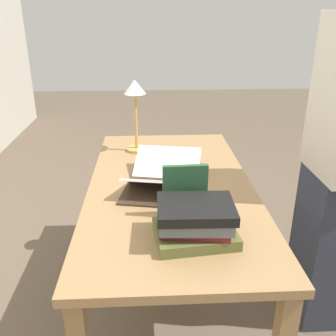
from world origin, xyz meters
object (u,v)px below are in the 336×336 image
Objects in this scene: reading_lamp at (135,99)px; person_reader at (336,168)px; open_book at (164,177)px; coffee_mug at (159,157)px; book_stack_tall at (195,222)px; book_standing_upright at (185,191)px.

person_reader reaches higher than reading_lamp.
reading_lamp is 0.25× the size of person_reader.
open_book is 0.25m from coffee_mug.
person_reader is at bearing -121.75° from reading_lamp.
book_stack_tall is 0.74m from coffee_mug.
person_reader is (-0.11, -0.78, 0.07)m from open_book.
open_book is at bearing -176.30° from coffee_mug.
coffee_mug is (0.56, 0.09, -0.07)m from book_standing_upright.
coffee_mug is (0.73, 0.11, -0.03)m from book_stack_tall.
book_stack_tall is 2.56× the size of coffee_mug.
book_standing_upright is at bearing -164.69° from reading_lamp.
person_reader reaches higher than book_standing_upright.
coffee_mug is (0.25, 0.02, 0.01)m from open_book.
reading_lamp is 0.37m from coffee_mug.
coffee_mug is at bearing -114.10° from person_reader.
coffee_mug is at bearing 6.31° from book_standing_upright.
open_book is 1.81× the size of book_stack_tall.
reading_lamp is at bearing 30.61° from coffee_mug.
open_book is at bearing 10.08° from book_standing_upright.
book_stack_tall is at bearing -166.07° from reading_lamp.
book_standing_upright is 0.57m from coffee_mug.
person_reader is at bearing -114.10° from coffee_mug.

